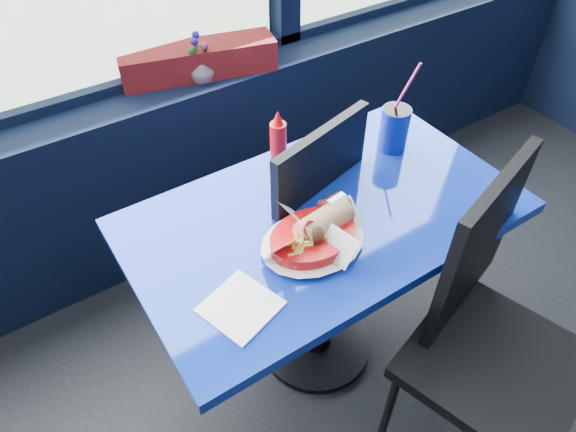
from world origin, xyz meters
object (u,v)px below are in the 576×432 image
object	(u,v)px
flower_vase	(201,68)
food_basket	(314,235)
soda_cup	(394,128)
near_table	(322,251)
chair_near_back	(305,206)
chair_near_front	(487,320)
ketchup_bottle	(278,141)
planter_box	(199,60)

from	to	relation	value
flower_vase	food_basket	world-z (taller)	flower_vase
soda_cup	near_table	bearing A→B (deg)	-160.89
chair_near_back	food_basket	distance (m)	0.43
chair_near_back	flower_vase	xyz separation A→B (m)	(-0.08, 0.60, 0.30)
chair_near_front	ketchup_bottle	bearing A→B (deg)	89.25
chair_near_back	ketchup_bottle	distance (m)	0.30
chair_near_back	ketchup_bottle	size ratio (longest dim) A/B	4.74
near_table	planter_box	bearing A→B (deg)	88.52
chair_near_back	soda_cup	distance (m)	0.42
planter_box	chair_near_back	bearing A→B (deg)	-70.36
near_table	food_basket	world-z (taller)	food_basket
near_table	chair_near_back	bearing A→B (deg)	69.24
chair_near_back	soda_cup	bearing A→B (deg)	149.80
flower_vase	ketchup_bottle	bearing A→B (deg)	-89.25
chair_near_back	planter_box	distance (m)	0.73
chair_near_front	flower_vase	xyz separation A→B (m)	(-0.22, 1.31, 0.27)
ketchup_bottle	food_basket	bearing A→B (deg)	-107.57
near_table	ketchup_bottle	world-z (taller)	ketchup_bottle
food_basket	chair_near_back	bearing A→B (deg)	76.10
near_table	planter_box	xyz separation A→B (m)	(0.02, 0.88, 0.29)
near_table	food_basket	xyz separation A→B (m)	(-0.11, -0.09, 0.22)
flower_vase	soda_cup	bearing A→B (deg)	-60.94
chair_near_front	chair_near_back	bearing A→B (deg)	85.07
chair_near_back	planter_box	xyz separation A→B (m)	(-0.06, 0.66, 0.30)
near_table	chair_near_front	size ratio (longest dim) A/B	1.18
chair_near_front	planter_box	distance (m)	1.42
chair_near_back	near_table	bearing A→B (deg)	54.81
flower_vase	food_basket	size ratio (longest dim) A/B	0.61
ketchup_bottle	flower_vase	bearing A→B (deg)	90.75
flower_vase	soda_cup	xyz separation A→B (m)	(0.38, -0.69, -0.03)
near_table	chair_near_back	xyz separation A→B (m)	(0.08, 0.22, -0.01)
planter_box	flower_vase	world-z (taller)	flower_vase
soda_cup	flower_vase	bearing A→B (deg)	119.06
chair_near_back	food_basket	bearing A→B (deg)	44.25
planter_box	ketchup_bottle	size ratio (longest dim) A/B	2.99
flower_vase	food_basket	distance (m)	0.92
planter_box	soda_cup	size ratio (longest dim) A/B	1.85
near_table	soda_cup	distance (m)	0.49
planter_box	food_basket	xyz separation A→B (m)	(-0.13, -0.98, -0.07)
near_table	ketchup_bottle	distance (m)	0.39
near_table	chair_near_front	bearing A→B (deg)	-65.01
chair_near_back	food_basket	world-z (taller)	chair_near_back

